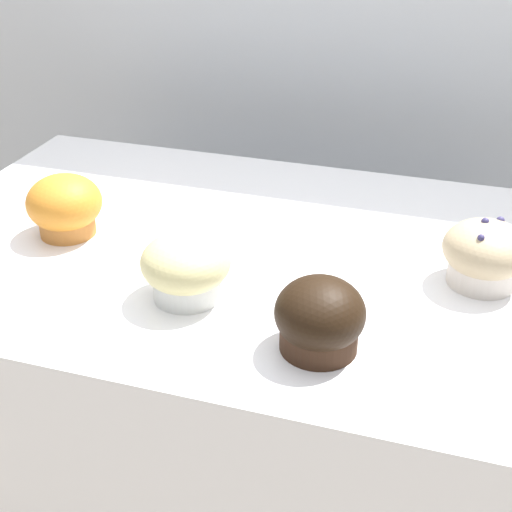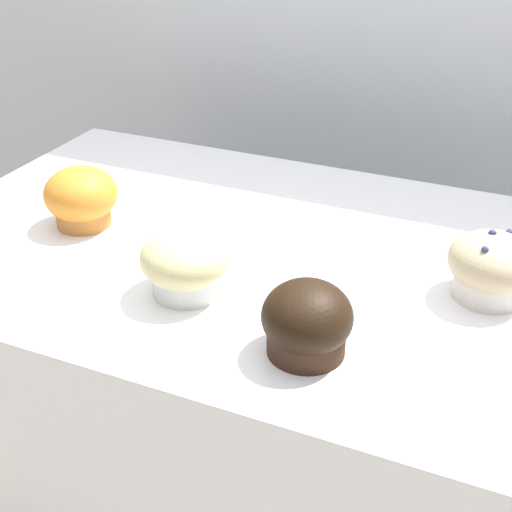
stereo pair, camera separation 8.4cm
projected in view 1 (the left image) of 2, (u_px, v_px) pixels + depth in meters
wall_back at (336, 137)px, 1.52m from camera, size 3.20×0.10×1.80m
display_counter at (252, 485)px, 1.24m from camera, size 1.00×0.64×0.95m
muffin_front_center at (485, 255)px, 0.90m from camera, size 0.11×0.11×0.09m
muffin_back_left at (186, 267)px, 0.87m from camera, size 0.11×0.11×0.08m
muffin_back_right at (65, 206)px, 1.02m from camera, size 0.11×0.11×0.09m
muffin_front_left at (320, 318)px, 0.78m from camera, size 0.10×0.10×0.09m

